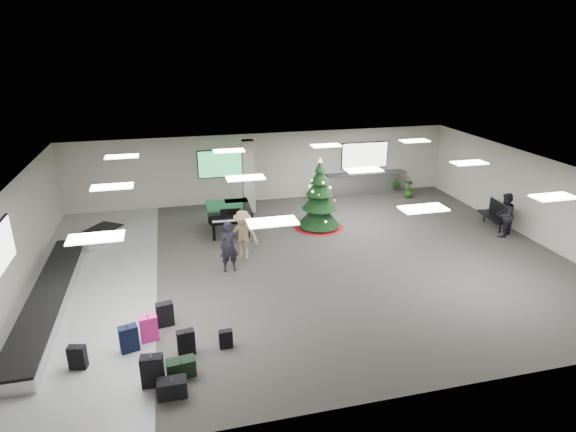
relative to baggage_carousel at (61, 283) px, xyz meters
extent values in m
plane|color=#3D3A37|center=(7.84, 0.08, -0.21)|extent=(18.00, 18.00, 0.00)
cube|color=#ADAA9E|center=(7.84, 7.08, 1.39)|extent=(18.00, 0.02, 3.20)
cube|color=#ADAA9E|center=(7.84, -6.92, 1.39)|extent=(18.00, 0.02, 3.20)
cube|color=#ADAA9E|center=(-1.16, 0.08, 1.39)|extent=(0.02, 14.00, 3.20)
cube|color=#ADAA9E|center=(16.84, 0.08, 1.39)|extent=(0.02, 14.00, 3.20)
cube|color=silver|center=(7.84, 0.08, 2.99)|extent=(18.00, 14.00, 0.02)
cube|color=gray|center=(0.84, 0.08, -0.21)|extent=(4.00, 14.00, 0.01)
cube|color=#A09D93|center=(6.84, 5.68, 1.39)|extent=(0.50, 0.50, 3.20)
cube|color=green|center=(5.84, 7.03, 1.69)|extent=(2.20, 0.08, 1.30)
cube|color=white|center=(12.84, 7.03, 1.69)|extent=(2.40, 0.08, 1.30)
cube|color=white|center=(-1.11, -0.92, 1.69)|extent=(0.08, 2.10, 1.30)
cube|color=white|center=(1.84, -3.92, 2.93)|extent=(1.20, 0.60, 0.04)
cube|color=white|center=(1.84, 0.08, 2.93)|extent=(1.20, 0.60, 0.04)
cube|color=white|center=(1.84, 4.08, 2.93)|extent=(1.20, 0.60, 0.04)
cube|color=white|center=(5.84, -3.92, 2.93)|extent=(1.20, 0.60, 0.04)
cube|color=white|center=(5.84, 0.08, 2.93)|extent=(1.20, 0.60, 0.04)
cube|color=white|center=(5.84, 4.08, 2.93)|extent=(1.20, 0.60, 0.04)
cube|color=white|center=(9.84, -3.92, 2.93)|extent=(1.20, 0.60, 0.04)
cube|color=white|center=(9.84, 0.08, 2.93)|extent=(1.20, 0.60, 0.04)
cube|color=white|center=(9.84, 4.08, 2.93)|extent=(1.20, 0.60, 0.04)
cube|color=white|center=(13.84, -3.92, 2.93)|extent=(1.20, 0.60, 0.04)
cube|color=white|center=(13.84, 0.08, 2.93)|extent=(1.20, 0.60, 0.04)
cube|color=white|center=(13.84, 4.08, 2.93)|extent=(1.20, 0.60, 0.04)
cube|color=silver|center=(-0.16, -0.92, -0.02)|extent=(1.00, 8.00, 0.38)
cube|color=black|center=(-0.16, -0.92, 0.19)|extent=(0.95, 7.90, 0.05)
cube|color=silver|center=(0.64, 3.68, -0.02)|extent=(1.97, 2.21, 0.38)
cube|color=black|center=(0.64, 3.68, 0.19)|extent=(1.87, 2.10, 0.05)
cube|color=silver|center=(12.84, 6.73, 0.31)|extent=(4.00, 0.60, 1.05)
cube|color=#2D2D30|center=(12.84, 6.73, 0.85)|extent=(4.05, 0.65, 0.04)
cube|color=black|center=(2.81, -5.22, 0.17)|extent=(0.51, 0.32, 0.76)
cube|color=black|center=(2.81, -5.22, 0.55)|extent=(0.05, 0.16, 0.02)
cube|color=black|center=(3.58, -4.24, 0.11)|extent=(0.44, 0.27, 0.65)
cube|color=black|center=(3.58, -4.24, 0.45)|extent=(0.05, 0.13, 0.02)
cube|color=#F92093|center=(2.69, -3.43, 0.13)|extent=(0.48, 0.32, 0.69)
cube|color=black|center=(2.69, -3.43, 0.49)|extent=(0.05, 0.15, 0.02)
cube|color=black|center=(3.10, -2.82, 0.12)|extent=(0.48, 0.32, 0.67)
cube|color=black|center=(3.10, -2.82, 0.46)|extent=(0.06, 0.15, 0.02)
cube|color=black|center=(2.23, -3.77, 0.13)|extent=(0.50, 0.37, 0.69)
cube|color=black|center=(2.23, -3.77, 0.48)|extent=(0.07, 0.16, 0.02)
cube|color=black|center=(1.10, -4.18, 0.08)|extent=(0.43, 0.30, 0.59)
cube|color=black|center=(1.10, -4.18, 0.39)|extent=(0.06, 0.13, 0.02)
cube|color=black|center=(3.42, -5.05, 0.00)|extent=(0.68, 0.39, 0.43)
cube|color=black|center=(3.42, -5.05, 0.23)|extent=(0.05, 0.20, 0.02)
cube|color=black|center=(4.55, -4.21, 0.03)|extent=(0.34, 0.19, 0.48)
cube|color=black|center=(4.55, -4.21, 0.28)|extent=(0.03, 0.11, 0.02)
cube|color=black|center=(3.21, -5.67, -0.01)|extent=(0.63, 0.36, 0.41)
cube|color=black|center=(3.21, -5.67, 0.21)|extent=(0.04, 0.21, 0.02)
cone|color=maroon|center=(9.27, 3.04, -0.15)|extent=(2.05, 2.05, 0.13)
cylinder|color=#3F2819|center=(9.27, 3.04, 0.06)|extent=(0.13, 0.13, 0.54)
cone|color=black|center=(9.27, 3.04, 0.38)|extent=(1.72, 1.72, 0.97)
cone|color=black|center=(9.27, 3.04, 1.03)|extent=(1.40, 1.40, 0.86)
cone|color=black|center=(9.27, 3.04, 1.56)|extent=(1.08, 1.08, 0.75)
cone|color=black|center=(9.27, 3.04, 2.00)|extent=(0.75, 0.75, 0.65)
cone|color=black|center=(9.27, 3.04, 2.37)|extent=(0.43, 0.43, 0.48)
cone|color=#FFE566|center=(9.27, 3.04, 2.61)|extent=(0.17, 0.17, 0.19)
cube|color=black|center=(5.65, 3.43, 0.69)|extent=(1.77, 1.98, 0.31)
cube|color=black|center=(5.61, 2.39, 0.60)|extent=(1.60, 0.38, 0.11)
cube|color=white|center=(5.61, 2.35, 0.67)|extent=(1.43, 0.20, 0.02)
cube|color=black|center=(5.62, 2.66, 0.91)|extent=(0.77, 0.06, 0.24)
cylinder|color=black|center=(4.96, 2.68, 0.16)|extent=(0.11, 0.11, 0.75)
cylinder|color=black|center=(6.28, 2.64, 0.16)|extent=(0.11, 0.11, 0.75)
cylinder|color=black|center=(5.67, 4.20, 0.16)|extent=(0.11, 0.11, 0.75)
cube|color=black|center=(16.15, 1.31, 0.24)|extent=(0.78, 1.69, 0.07)
cylinder|color=black|center=(16.15, 0.66, 0.00)|extent=(0.07, 0.07, 0.43)
cylinder|color=black|center=(16.15, 1.96, 0.00)|extent=(0.07, 0.07, 0.43)
cube|color=black|center=(16.40, 1.31, 0.55)|extent=(0.30, 1.61, 0.54)
imported|color=black|center=(5.23, 0.01, 0.64)|extent=(0.65, 0.45, 1.70)
imported|color=#9B825F|center=(5.81, 0.87, 0.67)|extent=(1.31, 1.13, 1.76)
imported|color=black|center=(15.94, 0.41, 0.66)|extent=(1.07, 1.02, 1.74)
imported|color=#183812|center=(10.01, 6.58, 0.15)|extent=(0.52, 0.50, 0.73)
imported|color=#183812|center=(14.70, 5.74, 0.22)|extent=(0.69, 0.69, 0.87)
camera|label=1|loc=(3.59, -14.45, 7.07)|focal=30.00mm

